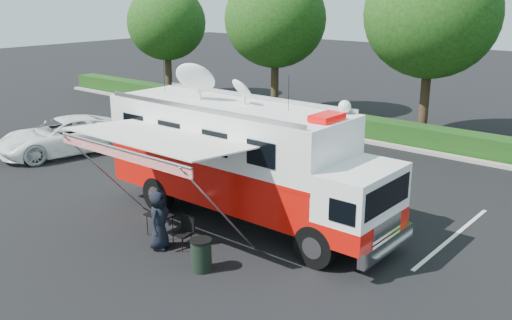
{
  "coord_description": "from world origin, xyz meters",
  "views": [
    {
      "loc": [
        10.9,
        -12.62,
        7.0
      ],
      "look_at": [
        0.0,
        0.5,
        1.9
      ],
      "focal_mm": 40.0,
      "sensor_mm": 36.0,
      "label": 1
    }
  ],
  "objects": [
    {
      "name": "trash_bin",
      "position": [
        1.25,
        -3.23,
        0.44
      ],
      "size": [
        0.58,
        0.58,
        0.87
      ],
      "color": "black",
      "rests_on": "ground_plane"
    },
    {
      "name": "ground_plane",
      "position": [
        0.0,
        0.0,
        0.0
      ],
      "size": [
        120.0,
        120.0,
        0.0
      ],
      "primitive_type": "plane",
      "color": "black",
      "rests_on": "ground"
    },
    {
      "name": "command_truck",
      "position": [
        -0.08,
        -0.0,
        2.0
      ],
      "size": [
        9.75,
        2.68,
        4.68
      ],
      "color": "black",
      "rests_on": "ground_plane"
    },
    {
      "name": "stall_lines",
      "position": [
        -0.5,
        3.0,
        0.0
      ],
      "size": [
        24.12,
        5.5,
        0.01
      ],
      "color": "silver",
      "rests_on": "ground_plane"
    },
    {
      "name": "awning",
      "position": [
        -0.96,
        -2.78,
        3.02
      ],
      "size": [
        5.32,
        2.74,
        3.21
      ],
      "color": "silver",
      "rests_on": "ground_plane"
    },
    {
      "name": "back_border",
      "position": [
        1.14,
        12.9,
        5.0
      ],
      "size": [
        60.0,
        6.14,
        8.87
      ],
      "color": "#9E998E",
      "rests_on": "ground_plane"
    },
    {
      "name": "white_suv",
      "position": [
        -11.3,
        0.77,
        0.0
      ],
      "size": [
        3.94,
        6.21,
        1.6
      ],
      "primitive_type": "imported",
      "rotation": [
        0.0,
        0.0,
        -0.24
      ],
      "color": "white",
      "rests_on": "ground_plane"
    },
    {
      "name": "person",
      "position": [
        -0.58,
        -3.03,
        0.0
      ],
      "size": [
        0.83,
        0.99,
        1.73
      ],
      "primitive_type": "imported",
      "rotation": [
        0.0,
        0.0,
        1.95
      ],
      "color": "black",
      "rests_on": "ground_plane"
    },
    {
      "name": "folding_table",
      "position": [
        -1.24,
        -2.45,
        0.63
      ],
      "size": [
        0.82,
        0.59,
        0.69
      ],
      "color": "black",
      "rests_on": "ground_plane"
    },
    {
      "name": "folding_chair",
      "position": [
        -0.09,
        -2.52,
        0.56
      ],
      "size": [
        0.53,
        0.55,
        0.95
      ],
      "color": "black",
      "rests_on": "ground_plane"
    }
  ]
}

